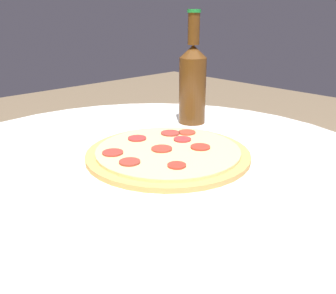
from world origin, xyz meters
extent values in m
cylinder|color=white|center=(0.00, 0.00, 0.69)|extent=(0.96, 0.96, 0.02)
cylinder|color=tan|center=(-0.01, -0.05, 0.71)|extent=(0.33, 0.33, 0.01)
cylinder|color=beige|center=(-0.01, -0.05, 0.72)|extent=(0.29, 0.29, 0.01)
cylinder|color=#B03235|center=(0.01, -0.11, 0.72)|extent=(0.04, 0.04, 0.00)
cylinder|color=#A1382E|center=(-0.01, 0.05, 0.72)|extent=(0.04, 0.04, 0.00)
cylinder|color=#B33528|center=(-0.05, -0.10, 0.72)|extent=(0.04, 0.04, 0.00)
cylinder|color=#AA352D|center=(0.05, 0.05, 0.72)|extent=(0.04, 0.04, 0.00)
cylinder|color=#AD3231|center=(0.08, -0.04, 0.72)|extent=(0.04, 0.04, 0.00)
cylinder|color=#A13831|center=(0.06, -0.12, 0.72)|extent=(0.04, 0.04, 0.00)
cylinder|color=#B63428|center=(-0.08, 0.00, 0.72)|extent=(0.03, 0.03, 0.00)
cylinder|color=#AE3D2D|center=(0.04, -0.15, 0.72)|extent=(0.04, 0.04, 0.00)
cylinder|color=#AD392C|center=(0.00, -0.04, 0.72)|extent=(0.04, 0.04, 0.00)
cylinder|color=#563314|center=(0.13, -0.26, 0.79)|extent=(0.07, 0.07, 0.17)
cone|color=#563314|center=(0.13, -0.26, 0.88)|extent=(0.07, 0.07, 0.03)
cylinder|color=#563314|center=(0.13, -0.26, 0.94)|extent=(0.03, 0.03, 0.07)
cylinder|color=#1E8438|center=(0.13, -0.26, 0.98)|extent=(0.03, 0.03, 0.01)
camera|label=1|loc=(-0.51, 0.43, 0.98)|focal=40.00mm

